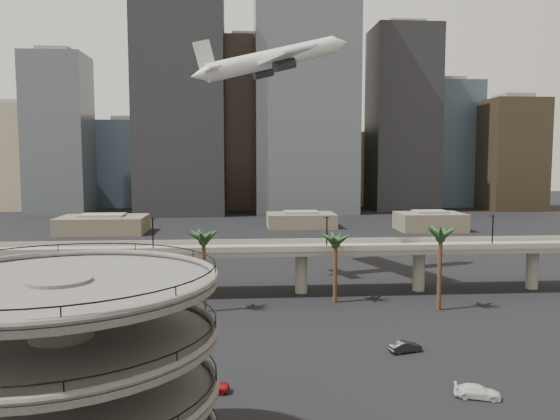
{
  "coord_description": "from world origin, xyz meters",
  "views": [
    {
      "loc": [
        -0.51,
        -42.56,
        24.66
      ],
      "look_at": [
        4.99,
        28.0,
        17.91
      ],
      "focal_mm": 35.0,
      "sensor_mm": 36.0,
      "label": 1
    }
  ],
  "objects": [
    {
      "name": "car_c",
      "position": [
        24.0,
        9.85,
        0.67
      ],
      "size": [
        4.97,
        3.14,
        1.34
      ],
      "primitive_type": "imported",
      "rotation": [
        0.0,
        0.0,
        1.28
      ],
      "color": "white",
      "rests_on": "ground"
    },
    {
      "name": "low_buildings",
      "position": [
        6.89,
        142.3,
        2.86
      ],
      "size": [
        135.0,
        27.5,
        6.8
      ],
      "color": "brown",
      "rests_on": "ground"
    },
    {
      "name": "parking_ramp",
      "position": [
        -13.0,
        -4.0,
        9.84
      ],
      "size": [
        22.2,
        22.2,
        17.35
      ],
      "color": "#4F4C4A",
      "rests_on": "ground"
    },
    {
      "name": "airborne_jet",
      "position": [
        6.64,
        68.9,
        44.37
      ],
      "size": [
        34.06,
        31.0,
        12.6
      ],
      "rotation": [
        0.0,
        -0.27,
        0.33
      ],
      "color": "silver",
      "rests_on": "ground"
    },
    {
      "name": "overpass",
      "position": [
        0.0,
        55.0,
        7.34
      ],
      "size": [
        130.0,
        9.3,
        14.7
      ],
      "color": "slate",
      "rests_on": "ground"
    },
    {
      "name": "palm_trees",
      "position": [
        14.02,
        44.65,
        11.43
      ],
      "size": [
        42.4,
        10.4,
        14.0
      ],
      "color": "#4C3220",
      "rests_on": "ground"
    },
    {
      "name": "car_b",
      "position": [
        20.64,
        23.43,
        0.7
      ],
      "size": [
        4.5,
        2.55,
        1.4
      ],
      "primitive_type": "imported",
      "rotation": [
        0.0,
        0.0,
        1.84
      ],
      "color": "black",
      "rests_on": "ground"
    },
    {
      "name": "car_a",
      "position": [
        -3.75,
        13.31,
        0.77
      ],
      "size": [
        4.61,
        2.13,
        1.53
      ],
      "primitive_type": "imported",
      "rotation": [
        0.0,
        0.0,
        1.5
      ],
      "color": "maroon",
      "rests_on": "ground"
    },
    {
      "name": "skyline",
      "position": [
        15.11,
        217.09,
        40.38
      ],
      "size": [
        269.0,
        86.0,
        110.56
      ],
      "color": "gray",
      "rests_on": "ground"
    }
  ]
}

